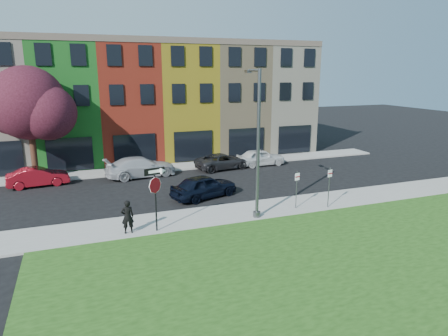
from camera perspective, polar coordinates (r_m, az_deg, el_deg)
name	(u,v)px	position (r m, az deg, el deg)	size (l,w,h in m)	color
ground	(283,230)	(20.64, 8.47, -8.76)	(120.00, 120.00, 0.00)	black
sidewalk_near	(289,206)	(23.99, 9.22, -5.38)	(40.00, 3.00, 0.12)	gray
sidewalk_far	(163,168)	(33.18, -8.77, 0.01)	(40.00, 2.40, 0.12)	gray
rowhouse_block	(152,102)	(38.53, -10.23, 9.27)	(30.00, 10.12, 10.00)	#BEB19E
stop_sign	(155,186)	(19.56, -9.81, -2.62)	(1.03, 0.28, 3.21)	black
man	(128,217)	(20.03, -13.62, -6.79)	(0.61, 0.40, 1.67)	black
sedan_near	(204,186)	(25.25, -2.86, -2.62)	(4.70, 3.05, 1.49)	black
parked_car_red	(38,177)	(30.60, -25.03, -1.15)	(4.17, 1.84, 1.33)	maroon
parked_car_silver	(141,167)	(30.80, -11.80, 0.15)	(5.51, 2.81, 1.53)	#B5B5BA
parked_car_dark	(223,161)	(32.63, -0.17, 0.98)	(4.85, 2.78, 1.27)	black
parked_car_white	(261,157)	(33.95, 5.25, 1.54)	(4.18, 1.77, 1.41)	silver
street_lamp	(257,145)	(21.05, 4.72, 3.36)	(0.65, 2.57, 7.84)	#4E5053
parking_sign_a	(297,185)	(23.15, 10.35, -2.45)	(0.32, 0.11, 2.18)	#4E5053
parking_sign_b	(329,183)	(23.67, 14.80, -2.08)	(0.32, 0.12, 2.37)	#4E5053
tree_purple	(30,105)	(31.23, -26.00, 8.12)	(6.13, 5.36, 8.10)	black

